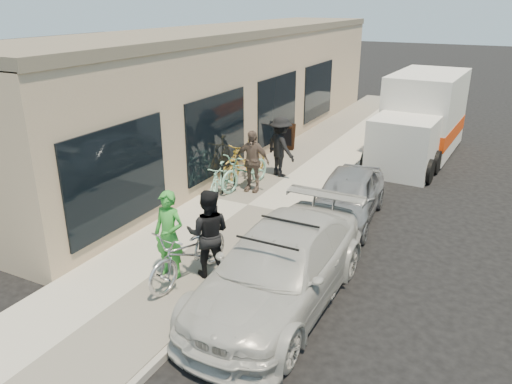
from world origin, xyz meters
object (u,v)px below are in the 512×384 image
(bike_rack, at_px, (228,174))
(cruiser_bike_a, at_px, (219,180))
(sandwich_board, at_px, (286,137))
(bystander_b, at_px, (252,161))
(sedan_silver, at_px, (347,196))
(moving_truck, at_px, (421,121))
(tandem_bike, at_px, (190,253))
(man_standing, at_px, (208,233))
(woman_rider, at_px, (169,235))
(cruiser_bike_b, at_px, (245,170))
(bystander_a, at_px, (281,147))
(sedan_white, at_px, (280,268))
(cruiser_bike_c, at_px, (244,160))

(bike_rack, distance_m, cruiser_bike_a, 0.41)
(sandwich_board, bearing_deg, bystander_b, -89.63)
(sedan_silver, height_order, moving_truck, moving_truck)
(bystander_b, bearing_deg, cruiser_bike_a, -133.34)
(bystander_b, bearing_deg, moving_truck, 56.33)
(sedan_silver, height_order, tandem_bike, tandem_bike)
(man_standing, distance_m, cruiser_bike_a, 4.15)
(woman_rider, bearing_deg, cruiser_bike_b, 100.71)
(sedan_silver, xyz_separation_m, cruiser_bike_b, (-3.10, 0.53, 0.05))
(woman_rider, bearing_deg, tandem_bike, 6.53)
(moving_truck, relative_size, cruiser_bike_a, 3.92)
(bystander_a, bearing_deg, sandwich_board, -39.99)
(moving_truck, height_order, tandem_bike, moving_truck)
(moving_truck, distance_m, cruiser_bike_a, 7.84)
(man_standing, height_order, bystander_a, bystander_a)
(woman_rider, distance_m, man_standing, 0.73)
(bystander_a, relative_size, bystander_b, 1.04)
(sedan_silver, distance_m, man_standing, 4.27)
(bystander_a, bearing_deg, woman_rider, 124.99)
(cruiser_bike_a, height_order, bystander_b, bystander_b)
(tandem_bike, distance_m, cruiser_bike_b, 5.04)
(moving_truck, bearing_deg, tandem_bike, -99.02)
(sedan_silver, bearing_deg, moving_truck, 80.15)
(bike_rack, xyz_separation_m, bystander_a, (0.73, 1.85, 0.41))
(man_standing, relative_size, cruiser_bike_b, 0.88)
(woman_rider, bearing_deg, sandwich_board, 98.63)
(sedan_white, xyz_separation_m, woman_rider, (-2.13, -0.29, 0.30))
(sedan_white, height_order, moving_truck, moving_truck)
(sedan_white, bearing_deg, bystander_a, 114.58)
(woman_rider, bearing_deg, moving_truck, 75.07)
(sedan_white, height_order, bystander_a, bystander_a)
(bystander_b, bearing_deg, bike_rack, -153.84)
(sedan_white, relative_size, cruiser_bike_c, 2.61)
(sedan_silver, height_order, cruiser_bike_c, cruiser_bike_c)
(sedan_white, distance_m, cruiser_bike_c, 6.33)
(bike_rack, bearing_deg, cruiser_bike_a, -95.45)
(woman_rider, distance_m, cruiser_bike_b, 5.01)
(cruiser_bike_a, distance_m, cruiser_bike_c, 1.55)
(sedan_silver, distance_m, moving_truck, 6.42)
(tandem_bike, relative_size, cruiser_bike_b, 1.06)
(bike_rack, height_order, bystander_b, bystander_b)
(sandwich_board, bearing_deg, sedan_white, -77.38)
(bike_rack, distance_m, tandem_bike, 4.67)
(woman_rider, relative_size, bystander_a, 0.96)
(cruiser_bike_b, height_order, bystander_a, bystander_a)
(sedan_white, bearing_deg, man_standing, 177.47)
(bystander_b, bearing_deg, sedan_white, -61.54)
(sandwich_board, bearing_deg, moving_truck, 13.73)
(sedan_silver, distance_m, bystander_b, 2.86)
(tandem_bike, xyz_separation_m, man_standing, (0.23, 0.31, 0.32))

